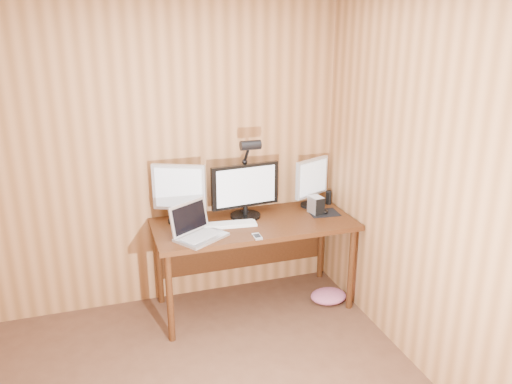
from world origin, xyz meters
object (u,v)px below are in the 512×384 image
laptop (196,229)px  phone (257,236)px  desk (251,233)px  monitor_right (312,181)px  desk_lamp (248,166)px  speaker (329,198)px  mouse (324,211)px  monitor_left (179,191)px  keyboard (229,224)px  hard_drive (316,205)px  monitor_center (245,190)px

laptop → phone: bearing=-52.6°
desk → monitor_right: 0.69m
desk_lamp → phone: bearing=-78.8°
speaker → desk_lamp: bearing=-173.8°
mouse → speaker: size_ratio=0.85×
phone → desk_lamp: (0.06, 0.42, 0.43)m
monitor_left → desk_lamp: (0.55, -0.06, 0.18)m
monitor_right → speaker: bearing=-24.6°
laptop → keyboard: laptop is taller
hard_drive → desk_lamp: bearing=161.7°
desk_lamp → speaker: bearing=25.6°
desk → monitor_right: bearing=12.7°
monitor_left → speaker: bearing=24.7°
monitor_right → keyboard: size_ratio=0.96×
hard_drive → speaker: hard_drive is taller
monitor_center → keyboard: monitor_center is taller
desk → mouse: 0.64m
hard_drive → monitor_center: bearing=161.0°
laptop → mouse: 1.13m
keyboard → desk_lamp: desk_lamp is taller
mouse → speaker: bearing=71.8°
hard_drive → phone: hard_drive is taller
desk_lamp → desk: bearing=-57.8°
desk → keyboard: size_ratio=3.63×
monitor_center → monitor_right: bearing=0.5°
monitor_left → keyboard: 0.47m
monitor_left → speaker: (1.31, 0.02, -0.20)m
monitor_right → desk_lamp: 0.64m
mouse → phone: size_ratio=0.91×
laptop → phone: size_ratio=3.95×
hard_drive → monitor_left: bearing=163.0°
monitor_left → mouse: monitor_left is taller
laptop → monitor_right: bearing=-15.2°
keyboard → mouse: mouse is taller
monitor_left → phone: 0.73m
keyboard → hard_drive: 0.77m
desk → mouse: mouse is taller
monitor_right → speaker: (0.17, 0.00, -0.17)m
monitor_right → keyboard: bearing=169.4°
monitor_center → mouse: (0.65, -0.12, -0.21)m
monitor_center → phone: monitor_center is taller
mouse → monitor_right: bearing=116.6°
monitor_center → hard_drive: 0.61m
desk → phone: size_ratio=14.17×
monitor_left → mouse: (1.18, -0.18, -0.24)m
phone → speaker: bearing=32.6°
desk → speaker: speaker is taller
monitor_center → hard_drive: (0.58, -0.10, -0.16)m
keyboard → desk_lamp: 0.49m
desk → desk_lamp: desk_lamp is taller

